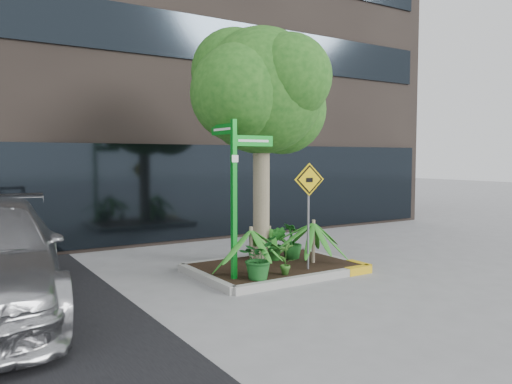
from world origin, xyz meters
TOP-DOWN VIEW (x-y plane):
  - ground at (0.00, 0.00)m, footprint 80.00×80.00m
  - building at (0.50, 8.50)m, footprint 18.00×8.00m
  - planter at (0.23, 0.27)m, footprint 3.35×2.36m
  - tree at (0.22, 0.85)m, footprint 3.41×3.03m
  - palm_front at (0.99, 0.01)m, footprint 1.01×1.01m
  - palm_left at (-0.66, -0.16)m, footprint 1.01×1.01m
  - palm_back at (0.47, 0.89)m, footprint 0.80×0.80m
  - shrub_a at (-0.75, -0.55)m, footprint 0.98×0.98m
  - shrub_b at (0.86, 0.59)m, footprint 0.49×0.49m
  - shrub_c at (-0.13, -0.55)m, footprint 0.36×0.36m
  - shrub_d at (0.46, 0.61)m, footprint 0.57×0.57m
  - street_sign_post at (-1.04, -0.24)m, footprint 0.90×0.89m
  - cattle_sign at (0.52, -0.41)m, footprint 0.64×0.13m

SIDE VIEW (x-z plane):
  - ground at x=0.00m, z-range 0.00..0.00m
  - planter at x=0.23m, z-range 0.03..0.18m
  - shrub_c at x=-0.13m, z-range 0.15..0.78m
  - shrub_d at x=0.46m, z-range 0.15..0.88m
  - shrub_b at x=0.86m, z-range 0.15..0.93m
  - shrub_a at x=-0.75m, z-range 0.15..0.94m
  - palm_back at x=0.47m, z-range 0.37..1.25m
  - palm_left at x=-0.66m, z-range 0.43..1.55m
  - palm_front at x=0.99m, z-range 0.43..1.56m
  - cattle_sign at x=0.52m, z-range 0.52..2.61m
  - street_sign_post at x=-1.04m, z-range 0.36..3.39m
  - tree at x=0.22m, z-range 1.18..6.30m
  - building at x=0.50m, z-range 0.00..15.00m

